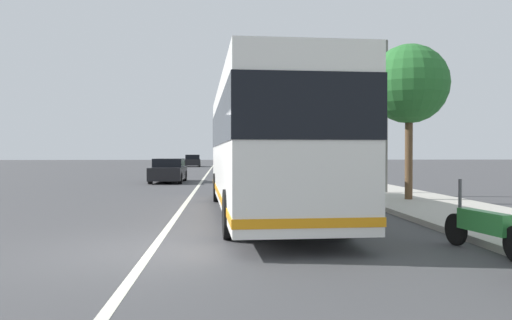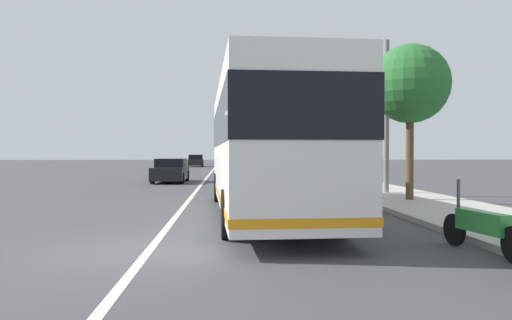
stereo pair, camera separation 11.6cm
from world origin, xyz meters
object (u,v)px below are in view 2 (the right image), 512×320
car_side_street (238,162)px  roadside_tree_mid_block (410,84)px  utility_pole (386,118)px  car_oncoming (196,161)px  car_behind_bus (171,171)px  car_ahead_same_lane (240,167)px  coach_bus (263,142)px  motorcycle_mid_row (482,227)px

car_side_street → roadside_tree_mid_block: bearing=-172.0°
utility_pole → car_side_street: bearing=7.9°
car_oncoming → car_behind_bus: bearing=-2.7°
car_behind_bus → roadside_tree_mid_block: (-12.71, -9.51, 3.39)m
car_ahead_same_lane → coach_bus: bearing=-178.6°
car_ahead_same_lane → roadside_tree_mid_block: 21.42m
coach_bus → car_ahead_same_lane: bearing=-2.4°
car_oncoming → utility_pole: 43.29m
motorcycle_mid_row → roadside_tree_mid_block: (8.39, -1.88, 3.59)m
car_behind_bus → roadside_tree_mid_block: roadside_tree_mid_block is taller
car_side_street → roadside_tree_mid_block: 40.13m
motorcycle_mid_row → car_ahead_same_lane: 29.08m
car_oncoming → car_side_street: bearing=40.5°
roadside_tree_mid_block → utility_pole: utility_pole is taller
car_behind_bus → car_oncoming: size_ratio=1.10×
motorcycle_mid_row → roadside_tree_mid_block: bearing=-21.7°
coach_bus → car_behind_bus: coach_bus is taller
coach_bus → car_oncoming: size_ratio=2.89×
utility_pole → car_ahead_same_lane: bearing=17.1°
motorcycle_mid_row → car_ahead_same_lane: bearing=-2.4°
car_ahead_same_lane → roadside_tree_mid_block: size_ratio=0.81×
coach_bus → motorcycle_mid_row: bearing=-151.7°
car_ahead_same_lane → utility_pole: size_ratio=0.71×
car_ahead_same_lane → utility_pole: utility_pole is taller
motorcycle_mid_row → coach_bus: bearing=21.7°
coach_bus → car_side_street: (42.45, -0.25, -1.32)m
coach_bus → car_ahead_same_lane: 23.31m
car_oncoming → utility_pole: utility_pole is taller
motorcycle_mid_row → car_side_street: 48.17m
car_ahead_same_lane → motorcycle_mid_row: bearing=-172.0°
utility_pole → coach_bus: bearing=136.8°
car_oncoming → roadside_tree_mid_block: 46.16m
motorcycle_mid_row → roadside_tree_mid_block: roadside_tree_mid_block is taller
car_behind_bus → utility_pole: utility_pole is taller
utility_pole → car_oncoming: bearing=13.7°
car_oncoming → roadside_tree_mid_block: (-44.92, -10.07, 3.36)m
car_behind_bus → motorcycle_mid_row: bearing=20.5°
car_side_street → roadside_tree_mid_block: roadside_tree_mid_block is taller
motorcycle_mid_row → car_behind_bus: (21.10, 7.64, 0.20)m
coach_bus → car_behind_bus: size_ratio=2.63×
roadside_tree_mid_block → utility_pole: bearing=-2.6°
car_side_street → coach_bus: bearing=-179.5°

